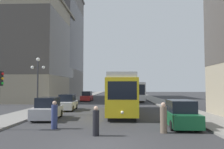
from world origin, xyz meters
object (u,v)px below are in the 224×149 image
object	(u,v)px
parked_car_left_far	(87,97)
pedestrian_crossing_near	(164,119)
pedestrian_crossing_far	(96,122)
transit_bus	(135,91)
parked_car_right_far	(180,114)
lamp_post_left_near	(38,77)
pedestrian_on_sidewalk	(54,116)
streetcar	(121,93)
parked_car_left_near	(48,109)
parked_car_left_mid	(67,103)

from	to	relation	value
parked_car_left_far	pedestrian_crossing_near	bearing A→B (deg)	-71.63
pedestrian_crossing_near	pedestrian_crossing_far	bearing A→B (deg)	105.90
transit_bus	parked_car_left_far	distance (m)	9.23
pedestrian_crossing_near	pedestrian_crossing_far	size ratio (longest dim) A/B	1.10
parked_car_right_far	lamp_post_left_near	distance (m)	13.76
pedestrian_on_sidewalk	streetcar	bearing A→B (deg)	171.54
streetcar	parked_car_left_near	world-z (taller)	streetcar
parked_car_right_far	pedestrian_on_sidewalk	bearing A→B (deg)	8.35
streetcar	parked_car_left_near	size ratio (longest dim) A/B	2.95
parked_car_right_far	pedestrian_on_sidewalk	world-z (taller)	parked_car_right_far
parked_car_right_far	lamp_post_left_near	bearing A→B (deg)	-24.10
parked_car_left_mid	pedestrian_crossing_far	world-z (taller)	parked_car_left_mid
pedestrian_crossing_near	lamp_post_left_near	distance (m)	13.50
transit_bus	pedestrian_crossing_far	xyz separation A→B (m)	(-4.35, -30.31, -1.18)
parked_car_left_mid	parked_car_left_far	size ratio (longest dim) A/B	1.03
streetcar	pedestrian_crossing_near	size ratio (longest dim) A/B	7.10
streetcar	lamp_post_left_near	world-z (taller)	lamp_post_left_near
parked_car_left_far	pedestrian_crossing_far	distance (m)	29.37
parked_car_left_far	pedestrian_on_sidewalk	bearing A→B (deg)	-84.95
pedestrian_crossing_far	lamp_post_left_near	size ratio (longest dim) A/B	0.30
parked_car_left_far	pedestrian_on_sidewalk	distance (m)	27.09
transit_bus	pedestrian_crossing_near	world-z (taller)	transit_bus
parked_car_left_near	parked_car_left_far	bearing A→B (deg)	86.95
parked_car_left_near	pedestrian_crossing_near	distance (m)	10.11
streetcar	parked_car_left_mid	world-z (taller)	streetcar
parked_car_left_near	parked_car_left_far	distance (m)	22.87
transit_bus	pedestrian_on_sidewalk	bearing A→B (deg)	-104.96
parked_car_left_far	lamp_post_left_near	world-z (taller)	lamp_post_left_near
parked_car_left_near	parked_car_left_far	xyz separation A→B (m)	(0.00, 22.87, 0.00)
parked_car_left_far	pedestrian_crossing_near	size ratio (longest dim) A/B	2.40
transit_bus	pedestrian_crossing_near	xyz separation A→B (m)	(-0.41, -29.42, -1.11)
parked_car_left_mid	pedestrian_crossing_near	size ratio (longest dim) A/B	2.46
parked_car_left_near	pedestrian_on_sidewalk	xyz separation A→B (m)	(1.80, -4.16, -0.00)
transit_bus	parked_car_right_far	distance (m)	27.44
streetcar	lamp_post_left_near	size ratio (longest dim) A/B	2.37
pedestrian_crossing_near	pedestrian_on_sidewalk	world-z (taller)	pedestrian_crossing_near
parked_car_left_near	lamp_post_left_near	world-z (taller)	lamp_post_left_near
transit_bus	parked_car_left_far	size ratio (longest dim) A/B	2.88
streetcar	parked_car_left_far	world-z (taller)	streetcar
streetcar	transit_bus	size ratio (longest dim) A/B	1.03
parked_car_left_near	transit_bus	bearing A→B (deg)	66.41
parked_car_left_mid	pedestrian_on_sidewalk	xyz separation A→B (m)	(1.80, -11.24, -0.00)
transit_bus	streetcar	bearing A→B (deg)	-98.80
streetcar	transit_bus	xyz separation A→B (m)	(2.84, 19.65, -0.15)
parked_car_left_near	pedestrian_on_sidewalk	world-z (taller)	parked_car_left_near
pedestrian_on_sidewalk	parked_car_right_far	bearing A→B (deg)	115.01
streetcar	parked_car_right_far	world-z (taller)	streetcar
transit_bus	pedestrian_on_sidewalk	xyz separation A→B (m)	(-7.27, -28.35, -1.11)
parked_car_left_far	pedestrian_crossing_near	world-z (taller)	parked_car_left_far
pedestrian_on_sidewalk	lamp_post_left_near	world-z (taller)	lamp_post_left_near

